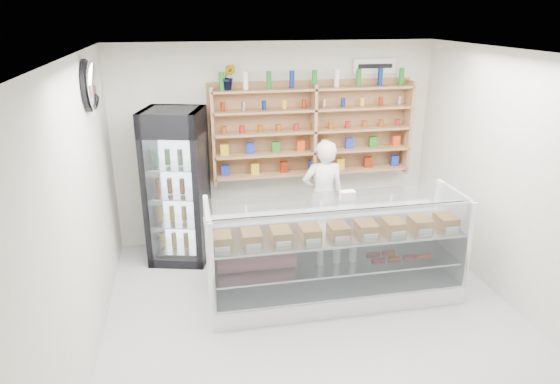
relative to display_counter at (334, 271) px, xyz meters
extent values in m
plane|color=#BBBAC0|center=(-0.32, -0.61, -0.35)|extent=(5.00, 5.00, 0.00)
plane|color=white|center=(-0.32, -0.61, 2.45)|extent=(5.00, 5.00, 0.00)
plane|color=beige|center=(-0.32, 1.89, 1.05)|extent=(4.50, 0.00, 4.50)
plane|color=beige|center=(-2.57, -0.61, 1.05)|extent=(0.00, 5.00, 5.00)
plane|color=beige|center=(1.93, -0.61, 1.05)|extent=(0.00, 5.00, 5.00)
cube|color=white|center=(0.00, -0.01, -0.23)|extent=(2.87, 0.81, 0.24)
cube|color=white|center=(0.00, 0.36, 0.19)|extent=(2.87, 0.05, 0.60)
cube|color=silver|center=(0.00, -0.01, 0.14)|extent=(2.76, 0.72, 0.02)
cube|color=silver|center=(0.00, -0.01, 0.50)|extent=(2.82, 0.75, 0.02)
cube|color=silver|center=(0.00, -0.41, 0.40)|extent=(2.82, 0.12, 1.00)
cube|color=silver|center=(0.00, -0.06, 0.90)|extent=(2.82, 0.57, 0.01)
imported|color=white|center=(0.21, 1.25, 0.44)|extent=(0.59, 0.40, 1.58)
cube|color=black|center=(-1.73, 1.40, 0.67)|extent=(0.89, 0.87, 2.03)
cube|color=#330539|center=(-1.64, 1.07, 1.53)|extent=(0.70, 0.21, 0.28)
cube|color=silver|center=(-1.64, 1.06, 0.58)|extent=(0.60, 0.17, 1.61)
cube|color=#A1784C|center=(-1.22, 1.73, 1.24)|extent=(0.04, 0.28, 1.33)
cube|color=#A1784C|center=(0.18, 1.73, 1.24)|extent=(0.04, 0.28, 1.33)
cube|color=#A1784C|center=(1.58, 1.73, 1.24)|extent=(0.04, 0.28, 1.33)
cube|color=#A1784C|center=(0.18, 1.73, 0.65)|extent=(2.80, 0.28, 0.03)
cube|color=#A1784C|center=(0.18, 1.73, 0.95)|extent=(2.80, 0.28, 0.03)
cube|color=#A1784C|center=(0.18, 1.73, 1.25)|extent=(2.80, 0.28, 0.03)
cube|color=#A1784C|center=(0.18, 1.73, 1.55)|extent=(2.80, 0.28, 0.03)
cube|color=#A1784C|center=(0.18, 1.73, 1.83)|extent=(2.80, 0.28, 0.03)
imported|color=#1E6626|center=(-0.97, 1.73, 2.02)|extent=(0.22, 0.19, 0.34)
ellipsoid|color=silver|center=(-2.49, 0.59, 2.10)|extent=(0.15, 0.50, 0.50)
cube|color=white|center=(1.08, 1.86, 2.10)|extent=(0.62, 0.03, 0.20)
camera|label=1|loc=(-1.61, -4.87, 2.83)|focal=32.00mm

